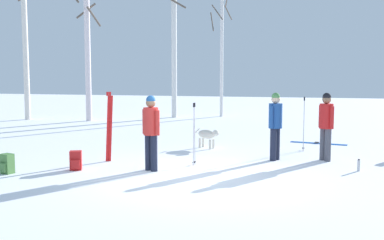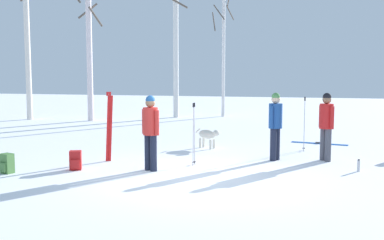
{
  "view_description": "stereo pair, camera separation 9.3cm",
  "coord_description": "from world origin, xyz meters",
  "px_view_note": "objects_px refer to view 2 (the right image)",
  "views": [
    {
      "loc": [
        2.03,
        -9.73,
        2.3
      ],
      "look_at": [
        -0.65,
        2.15,
        1.0
      ],
      "focal_mm": 44.72,
      "sensor_mm": 36.0,
      "label": 1
    },
    {
      "loc": [
        2.12,
        -9.71,
        2.3
      ],
      "look_at": [
        -0.65,
        2.15,
        1.0
      ],
      "focal_mm": 44.72,
      "sensor_mm": 36.0,
      "label": 2
    }
  ],
  "objects_px": {
    "water_bottle_0": "(359,166)",
    "birch_tree_2": "(176,33)",
    "ski_poles_0": "(304,122)",
    "person_0": "(151,128)",
    "ski_pair_lying_0": "(319,143)",
    "person_1": "(275,122)",
    "birch_tree_0": "(27,40)",
    "backpack_0": "(76,161)",
    "person_2": "(326,122)",
    "birch_tree_3": "(223,46)",
    "backpack_1": "(7,164)",
    "ski_pair_planted_0": "(109,127)",
    "ski_poles_1": "(194,132)",
    "dog": "(208,135)",
    "birch_tree_1": "(89,47)"
  },
  "relations": [
    {
      "from": "birch_tree_3",
      "to": "ski_poles_0",
      "type": "bearing_deg",
      "value": -67.27
    },
    {
      "from": "dog",
      "to": "ski_poles_1",
      "type": "bearing_deg",
      "value": -86.78
    },
    {
      "from": "ski_pair_lying_0",
      "to": "backpack_0",
      "type": "xyz_separation_m",
      "value": [
        -5.56,
        -5.24,
        0.2
      ]
    },
    {
      "from": "ski_poles_0",
      "to": "dog",
      "type": "bearing_deg",
      "value": -175.75
    },
    {
      "from": "water_bottle_0",
      "to": "birch_tree_2",
      "type": "distance_m",
      "value": 13.55
    },
    {
      "from": "ski_poles_0",
      "to": "birch_tree_2",
      "type": "xyz_separation_m",
      "value": [
        -5.96,
        8.31,
        3.16
      ]
    },
    {
      "from": "person_2",
      "to": "dog",
      "type": "distance_m",
      "value": 3.51
    },
    {
      "from": "birch_tree_2",
      "to": "backpack_1",
      "type": "bearing_deg",
      "value": -92.02
    },
    {
      "from": "dog",
      "to": "backpack_0",
      "type": "distance_m",
      "value": 4.34
    },
    {
      "from": "ski_pair_lying_0",
      "to": "birch_tree_2",
      "type": "relative_size",
      "value": 0.22
    },
    {
      "from": "ski_pair_lying_0",
      "to": "birch_tree_3",
      "type": "xyz_separation_m",
      "value": [
        -4.33,
        7.81,
        3.41
      ]
    },
    {
      "from": "ski_poles_0",
      "to": "birch_tree_3",
      "type": "xyz_separation_m",
      "value": [
        -3.87,
        9.23,
        2.61
      ]
    },
    {
      "from": "birch_tree_2",
      "to": "birch_tree_1",
      "type": "bearing_deg",
      "value": -144.8
    },
    {
      "from": "dog",
      "to": "birch_tree_0",
      "type": "distance_m",
      "value": 11.78
    },
    {
      "from": "person_0",
      "to": "birch_tree_2",
      "type": "relative_size",
      "value": 0.22
    },
    {
      "from": "ski_pair_lying_0",
      "to": "birch_tree_0",
      "type": "bearing_deg",
      "value": 160.71
    },
    {
      "from": "person_1",
      "to": "water_bottle_0",
      "type": "bearing_deg",
      "value": -25.74
    },
    {
      "from": "person_2",
      "to": "ski_poles_0",
      "type": "relative_size",
      "value": 1.13
    },
    {
      "from": "ski_pair_planted_0",
      "to": "water_bottle_0",
      "type": "height_order",
      "value": "ski_pair_planted_0"
    },
    {
      "from": "person_2",
      "to": "person_1",
      "type": "bearing_deg",
      "value": -170.86
    },
    {
      "from": "dog",
      "to": "backpack_0",
      "type": "xyz_separation_m",
      "value": [
        -2.38,
        -3.62,
        -0.17
      ]
    },
    {
      "from": "ski_poles_1",
      "to": "backpack_0",
      "type": "distance_m",
      "value": 2.83
    },
    {
      "from": "ski_poles_0",
      "to": "water_bottle_0",
      "type": "bearing_deg",
      "value": -64.55
    },
    {
      "from": "dog",
      "to": "backpack_1",
      "type": "height_order",
      "value": "dog"
    },
    {
      "from": "ski_poles_0",
      "to": "birch_tree_0",
      "type": "xyz_separation_m",
      "value": [
        -12.28,
        5.88,
        2.78
      ]
    },
    {
      "from": "person_0",
      "to": "birch_tree_2",
      "type": "height_order",
      "value": "birch_tree_2"
    },
    {
      "from": "dog",
      "to": "birch_tree_3",
      "type": "distance_m",
      "value": 9.97
    },
    {
      "from": "ski_poles_0",
      "to": "birch_tree_2",
      "type": "height_order",
      "value": "birch_tree_2"
    },
    {
      "from": "ski_pair_planted_0",
      "to": "water_bottle_0",
      "type": "relative_size",
      "value": 6.29
    },
    {
      "from": "dog",
      "to": "ski_pair_planted_0",
      "type": "relative_size",
      "value": 0.46
    },
    {
      "from": "backpack_0",
      "to": "person_1",
      "type": "bearing_deg",
      "value": 26.83
    },
    {
      "from": "backpack_0",
      "to": "birch_tree_0",
      "type": "height_order",
      "value": "birch_tree_0"
    },
    {
      "from": "person_1",
      "to": "ski_poles_1",
      "type": "bearing_deg",
      "value": -150.08
    },
    {
      "from": "person_2",
      "to": "birch_tree_1",
      "type": "bearing_deg",
      "value": 143.17
    },
    {
      "from": "ski_poles_0",
      "to": "backpack_1",
      "type": "height_order",
      "value": "ski_poles_0"
    },
    {
      "from": "person_1",
      "to": "ski_poles_0",
      "type": "xyz_separation_m",
      "value": [
        0.72,
        1.61,
        -0.17
      ]
    },
    {
      "from": "birch_tree_1",
      "to": "person_2",
      "type": "bearing_deg",
      "value": -36.83
    },
    {
      "from": "dog",
      "to": "ski_poles_1",
      "type": "relative_size",
      "value": 0.54
    },
    {
      "from": "dog",
      "to": "water_bottle_0",
      "type": "xyz_separation_m",
      "value": [
        3.92,
        -2.33,
        -0.26
      ]
    },
    {
      "from": "person_0",
      "to": "birch_tree_1",
      "type": "distance_m",
      "value": 11.39
    },
    {
      "from": "backpack_1",
      "to": "water_bottle_0",
      "type": "height_order",
      "value": "backpack_1"
    },
    {
      "from": "ski_poles_0",
      "to": "ski_poles_1",
      "type": "distance_m",
      "value": 3.72
    },
    {
      "from": "dog",
      "to": "birch_tree_2",
      "type": "xyz_separation_m",
      "value": [
        -3.25,
        8.51,
        3.59
      ]
    },
    {
      "from": "person_2",
      "to": "ski_poles_0",
      "type": "height_order",
      "value": "person_2"
    },
    {
      "from": "ski_pair_lying_0",
      "to": "birch_tree_1",
      "type": "distance_m",
      "value": 11.25
    },
    {
      "from": "birch_tree_0",
      "to": "birch_tree_2",
      "type": "bearing_deg",
      "value": 21.03
    },
    {
      "from": "backpack_1",
      "to": "birch_tree_1",
      "type": "height_order",
      "value": "birch_tree_1"
    },
    {
      "from": "ski_pair_lying_0",
      "to": "person_1",
      "type": "bearing_deg",
      "value": -111.29
    },
    {
      "from": "backpack_1",
      "to": "birch_tree_0",
      "type": "height_order",
      "value": "birch_tree_0"
    },
    {
      "from": "person_0",
      "to": "ski_pair_lying_0",
      "type": "relative_size",
      "value": 1.0
    }
  ]
}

